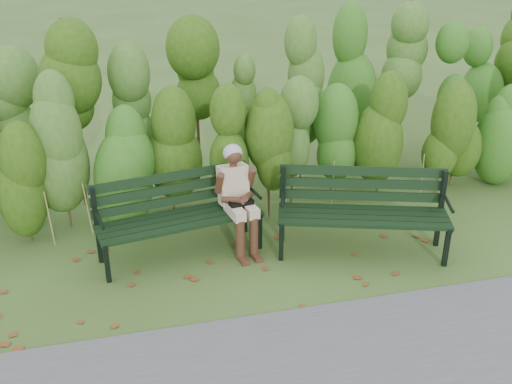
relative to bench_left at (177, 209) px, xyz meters
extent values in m
plane|color=#384A1D|center=(0.90, -0.52, -0.56)|extent=(80.00, 80.00, 0.00)
cylinder|color=#47381E|center=(-1.85, 0.78, -0.16)|extent=(0.03, 0.03, 0.80)
ellipsoid|color=#39621B|center=(-1.85, 0.78, 0.48)|extent=(0.64, 0.64, 1.44)
cylinder|color=#47381E|center=(-1.24, 0.78, -0.16)|extent=(0.03, 0.03, 0.80)
ellipsoid|color=#39621B|center=(-1.24, 0.78, 0.48)|extent=(0.64, 0.64, 1.44)
cylinder|color=#47381E|center=(-0.63, 0.78, -0.16)|extent=(0.03, 0.03, 0.80)
ellipsoid|color=#39621B|center=(-0.63, 0.78, 0.48)|extent=(0.64, 0.64, 1.44)
cylinder|color=#47381E|center=(-0.01, 0.78, -0.16)|extent=(0.03, 0.03, 0.80)
ellipsoid|color=#39621B|center=(-0.01, 0.78, 0.48)|extent=(0.64, 0.64, 1.44)
cylinder|color=#47381E|center=(0.60, 0.78, -0.16)|extent=(0.03, 0.03, 0.80)
ellipsoid|color=#39621B|center=(0.60, 0.78, 0.48)|extent=(0.64, 0.64, 1.44)
cylinder|color=#47381E|center=(1.21, 0.78, -0.16)|extent=(0.03, 0.03, 0.80)
ellipsoid|color=#39621B|center=(1.21, 0.78, 0.48)|extent=(0.64, 0.64, 1.44)
cylinder|color=#47381E|center=(1.82, 0.78, -0.16)|extent=(0.03, 0.03, 0.80)
ellipsoid|color=#39621B|center=(1.82, 0.78, 0.48)|extent=(0.64, 0.64, 1.44)
cylinder|color=#47381E|center=(2.43, 0.78, -0.16)|extent=(0.03, 0.03, 0.80)
ellipsoid|color=#39621B|center=(2.43, 0.78, 0.48)|extent=(0.64, 0.64, 1.44)
cylinder|color=#47381E|center=(3.04, 0.78, -0.16)|extent=(0.03, 0.03, 0.80)
ellipsoid|color=#39621B|center=(3.04, 0.78, 0.48)|extent=(0.64, 0.64, 1.44)
cylinder|color=#47381E|center=(3.66, 0.78, -0.16)|extent=(0.03, 0.03, 0.80)
ellipsoid|color=#39621B|center=(3.66, 0.78, 0.48)|extent=(0.64, 0.64, 1.44)
cylinder|color=#47381E|center=(4.27, 0.78, -0.16)|extent=(0.03, 0.03, 0.80)
ellipsoid|color=#39621B|center=(4.27, 0.78, 0.48)|extent=(0.64, 0.64, 1.44)
cylinder|color=#47381E|center=(4.88, 0.78, -0.16)|extent=(0.03, 0.03, 0.80)
ellipsoid|color=#39621B|center=(4.88, 0.78, 0.48)|extent=(0.64, 0.64, 1.44)
cylinder|color=#47381E|center=(-1.78, 1.78, -0.01)|extent=(0.04, 0.04, 1.10)
ellipsoid|color=#274B0F|center=(-1.78, 1.78, 0.87)|extent=(0.70, 0.70, 1.98)
cylinder|color=#47381E|center=(-1.02, 1.78, -0.01)|extent=(0.04, 0.04, 1.10)
ellipsoid|color=#274B0F|center=(-1.02, 1.78, 0.87)|extent=(0.70, 0.70, 1.98)
cylinder|color=#47381E|center=(-0.25, 1.78, -0.01)|extent=(0.04, 0.04, 1.10)
ellipsoid|color=#274B0F|center=(-0.25, 1.78, 0.87)|extent=(0.70, 0.70, 1.98)
cylinder|color=#47381E|center=(0.52, 1.78, -0.01)|extent=(0.04, 0.04, 1.10)
ellipsoid|color=#274B0F|center=(0.52, 1.78, 0.87)|extent=(0.70, 0.70, 1.98)
cylinder|color=#47381E|center=(1.29, 1.78, -0.01)|extent=(0.04, 0.04, 1.10)
ellipsoid|color=#274B0F|center=(1.29, 1.78, 0.87)|extent=(0.70, 0.70, 1.98)
cylinder|color=#47381E|center=(2.06, 1.78, -0.01)|extent=(0.04, 0.04, 1.10)
ellipsoid|color=#274B0F|center=(2.06, 1.78, 0.87)|extent=(0.70, 0.70, 1.98)
cylinder|color=#47381E|center=(2.82, 1.78, -0.01)|extent=(0.04, 0.04, 1.10)
ellipsoid|color=#274B0F|center=(2.82, 1.78, 0.87)|extent=(0.70, 0.70, 1.98)
cylinder|color=#47381E|center=(3.59, 1.78, -0.01)|extent=(0.04, 0.04, 1.10)
ellipsoid|color=#274B0F|center=(3.59, 1.78, 0.87)|extent=(0.70, 0.70, 1.98)
cylinder|color=#47381E|center=(4.36, 1.78, -0.01)|extent=(0.04, 0.04, 1.10)
ellipsoid|color=#274B0F|center=(4.36, 1.78, 0.87)|extent=(0.70, 0.70, 1.98)
cylinder|color=#47381E|center=(5.13, 1.78, -0.01)|extent=(0.04, 0.04, 1.10)
ellipsoid|color=#274B0F|center=(5.13, 1.78, 0.87)|extent=(0.70, 0.70, 1.98)
cube|color=brown|center=(-0.14, 0.48, -0.55)|extent=(0.11, 0.10, 0.01)
cube|color=brown|center=(-1.52, -0.04, -0.55)|extent=(0.10, 0.08, 0.01)
cube|color=brown|center=(1.08, -1.13, -0.55)|extent=(0.11, 0.11, 0.01)
cube|color=brown|center=(-0.07, -0.95, -0.55)|extent=(0.11, 0.10, 0.01)
cube|color=brown|center=(0.50, -0.11, -0.55)|extent=(0.11, 0.11, 0.01)
cube|color=brown|center=(1.62, 0.46, -0.55)|extent=(0.11, 0.09, 0.01)
cube|color=brown|center=(-0.87, -0.02, -0.55)|extent=(0.10, 0.08, 0.01)
cube|color=brown|center=(-0.47, -0.19, -0.55)|extent=(0.11, 0.11, 0.01)
cube|color=brown|center=(2.61, -0.01, -0.55)|extent=(0.07, 0.09, 0.01)
cube|color=brown|center=(0.05, -0.91, -0.55)|extent=(0.11, 0.11, 0.01)
cube|color=brown|center=(1.67, 0.13, -0.55)|extent=(0.11, 0.11, 0.01)
cube|color=brown|center=(3.36, -0.92, -0.55)|extent=(0.11, 0.11, 0.01)
cube|color=brown|center=(-0.07, -1.37, -0.55)|extent=(0.11, 0.10, 0.01)
cube|color=brown|center=(3.60, -0.71, -0.55)|extent=(0.11, 0.11, 0.01)
cube|color=brown|center=(1.95, -1.37, -0.55)|extent=(0.11, 0.11, 0.01)
cube|color=brown|center=(2.66, -1.13, -0.55)|extent=(0.10, 0.11, 0.01)
cube|color=brown|center=(0.64, -0.12, -0.55)|extent=(0.10, 0.08, 0.01)
cube|color=brown|center=(3.02, -0.50, -0.55)|extent=(0.09, 0.11, 0.01)
cube|color=brown|center=(2.09, -0.26, -0.55)|extent=(0.11, 0.10, 0.01)
cube|color=brown|center=(-1.19, -1.40, -0.55)|extent=(0.11, 0.11, 0.01)
cube|color=brown|center=(-0.92, -0.40, -0.55)|extent=(0.10, 0.11, 0.01)
cube|color=brown|center=(0.48, -0.51, -0.55)|extent=(0.09, 0.07, 0.01)
cube|color=brown|center=(0.94, 0.35, -0.55)|extent=(0.10, 0.11, 0.01)
cube|color=brown|center=(2.08, -0.90, -0.55)|extent=(0.11, 0.11, 0.01)
cube|color=brown|center=(3.55, -0.53, -0.55)|extent=(0.11, 0.10, 0.01)
cube|color=brown|center=(-0.76, -0.57, -0.55)|extent=(0.11, 0.11, 0.01)
cube|color=brown|center=(2.37, -0.68, -0.55)|extent=(0.09, 0.08, 0.01)
cube|color=brown|center=(3.65, -0.34, -0.55)|extent=(0.10, 0.11, 0.01)
cube|color=brown|center=(-0.05, -0.45, -0.55)|extent=(0.10, 0.08, 0.01)
cube|color=brown|center=(1.94, -1.68, -0.55)|extent=(0.09, 0.10, 0.01)
cube|color=brown|center=(-0.56, 0.07, -0.55)|extent=(0.09, 0.10, 0.01)
cube|color=brown|center=(-1.20, -1.67, -0.55)|extent=(0.11, 0.11, 0.01)
cube|color=brown|center=(-0.02, -0.21, -0.55)|extent=(0.11, 0.09, 0.01)
cube|color=brown|center=(0.91, -1.41, -0.55)|extent=(0.10, 0.09, 0.01)
cube|color=brown|center=(2.31, -0.38, -0.55)|extent=(0.11, 0.11, 0.01)
cube|color=brown|center=(0.99, 0.34, -0.55)|extent=(0.11, 0.11, 0.01)
cube|color=black|center=(0.05, -0.31, -0.08)|extent=(1.88, 0.44, 0.04)
cube|color=black|center=(0.03, -0.18, -0.08)|extent=(1.88, 0.44, 0.04)
cube|color=black|center=(0.01, -0.05, -0.08)|extent=(1.88, 0.44, 0.04)
cube|color=black|center=(-0.01, 0.08, -0.08)|extent=(1.88, 0.44, 0.04)
cube|color=black|center=(-0.03, 0.18, 0.03)|extent=(1.87, 0.38, 0.11)
cube|color=black|center=(-0.03, 0.19, 0.18)|extent=(1.87, 0.38, 0.11)
cube|color=black|center=(-0.04, 0.21, 0.32)|extent=(1.87, 0.38, 0.11)
cube|color=black|center=(-0.83, -0.47, -0.32)|extent=(0.06, 0.06, 0.47)
cube|color=black|center=(-0.91, -0.03, -0.08)|extent=(0.06, 0.06, 0.94)
cube|color=black|center=(-0.87, -0.27, -0.10)|extent=(0.14, 0.53, 0.04)
cylinder|color=black|center=(-0.86, -0.32, 0.13)|extent=(0.10, 0.39, 0.04)
cube|color=black|center=(0.94, -0.17, -0.32)|extent=(0.06, 0.06, 0.47)
cube|color=black|center=(0.87, 0.28, -0.08)|extent=(0.06, 0.06, 0.94)
cube|color=black|center=(0.91, 0.04, -0.10)|extent=(0.14, 0.53, 0.04)
cylinder|color=black|center=(0.92, -0.01, 0.13)|extent=(0.10, 0.39, 0.04)
cube|color=black|center=(2.02, -0.76, -0.07)|extent=(1.90, 0.71, 0.04)
cube|color=black|center=(2.06, -0.63, -0.07)|extent=(1.90, 0.71, 0.04)
cube|color=black|center=(2.10, -0.50, -0.07)|extent=(1.90, 0.71, 0.04)
cube|color=black|center=(2.14, -0.37, -0.07)|extent=(1.90, 0.71, 0.04)
cube|color=black|center=(2.17, -0.28, 0.05)|extent=(1.88, 0.66, 0.11)
cube|color=black|center=(2.18, -0.26, 0.20)|extent=(1.88, 0.66, 0.11)
cube|color=black|center=(2.18, -0.25, 0.36)|extent=(1.88, 0.66, 0.11)
cube|color=black|center=(1.12, -0.49, -0.31)|extent=(0.07, 0.07, 0.49)
cube|color=black|center=(1.27, -0.04, -0.07)|extent=(0.07, 0.07, 0.98)
cube|color=black|center=(1.19, -0.28, -0.09)|extent=(0.22, 0.53, 0.04)
cylinder|color=black|center=(1.17, -0.33, 0.15)|extent=(0.16, 0.40, 0.04)
cube|color=black|center=(2.90, -1.06, -0.31)|extent=(0.07, 0.07, 0.49)
cube|color=black|center=(3.04, -0.61, -0.07)|extent=(0.07, 0.07, 0.98)
cube|color=black|center=(2.97, -0.85, -0.09)|extent=(0.22, 0.53, 0.04)
cylinder|color=black|center=(2.95, -0.90, 0.15)|extent=(0.16, 0.40, 0.04)
cube|color=beige|center=(0.64, -0.21, 0.00)|extent=(0.20, 0.41, 0.12)
cube|color=beige|center=(0.81, -0.18, 0.00)|extent=(0.20, 0.41, 0.12)
cylinder|color=#462719|center=(0.67, -0.36, -0.30)|extent=(0.12, 0.12, 0.51)
cylinder|color=#462719|center=(0.84, -0.33, -0.30)|extent=(0.12, 0.12, 0.51)
cube|color=#462719|center=(0.68, -0.44, -0.53)|extent=(0.12, 0.20, 0.06)
cube|color=#462719|center=(0.85, -0.41, -0.53)|extent=(0.12, 0.20, 0.06)
cube|color=beige|center=(0.68, 0.06, 0.22)|extent=(0.37, 0.29, 0.49)
cylinder|color=#462719|center=(0.68, 0.04, 0.47)|extent=(0.08, 0.08, 0.09)
sphere|color=#462719|center=(0.69, 0.03, 0.59)|extent=(0.20, 0.20, 0.20)
ellipsoid|color=gray|center=(0.68, 0.05, 0.62)|extent=(0.23, 0.22, 0.20)
cylinder|color=#462719|center=(0.50, -0.05, 0.30)|extent=(0.12, 0.21, 0.29)
cylinder|color=#462719|center=(0.89, 0.02, 0.30)|extent=(0.12, 0.21, 0.29)
cylinder|color=#462719|center=(0.62, -0.15, 0.12)|extent=(0.24, 0.23, 0.12)
cylinder|color=#462719|center=(0.81, -0.12, 0.12)|extent=(0.19, 0.26, 0.12)
sphere|color=#462719|center=(0.72, -0.19, 0.10)|extent=(0.10, 0.10, 0.10)
cube|color=black|center=(0.72, -0.18, 0.04)|extent=(0.30, 0.16, 0.15)
camera|label=1|loc=(-0.60, -6.22, 3.10)|focal=42.00mm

